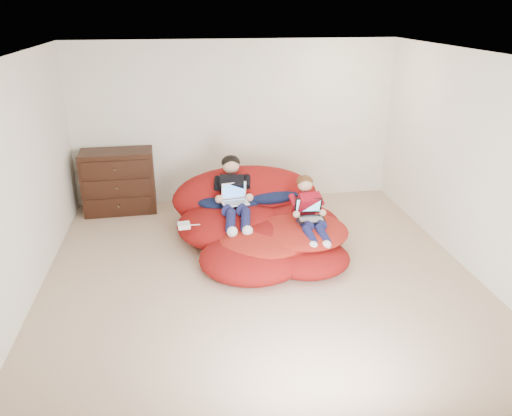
% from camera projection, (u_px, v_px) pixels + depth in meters
% --- Properties ---
extents(room_shell, '(5.10, 5.10, 2.77)m').
position_uv_depth(room_shell, '(259.00, 256.00, 5.87)').
color(room_shell, '#C7AA8E').
rests_on(room_shell, ground).
extents(dresser, '(1.08, 0.61, 0.95)m').
position_uv_depth(dresser, '(119.00, 181.00, 7.56)').
color(dresser, black).
rests_on(dresser, ground).
extents(beanbag_pile, '(2.26, 2.40, 0.94)m').
position_uv_depth(beanbag_pile, '(260.00, 223.00, 6.64)').
color(beanbag_pile, '#9C1211').
rests_on(beanbag_pile, ground).
extents(cream_pillow, '(0.39, 0.25, 0.25)m').
position_uv_depth(cream_pillow, '(220.00, 178.00, 7.25)').
color(cream_pillow, beige).
rests_on(cream_pillow, beanbag_pile).
extents(older_boy, '(0.39, 1.20, 0.73)m').
position_uv_depth(older_boy, '(234.00, 191.00, 6.58)').
color(older_boy, black).
rests_on(older_boy, beanbag_pile).
extents(younger_boy, '(0.34, 0.99, 0.64)m').
position_uv_depth(younger_boy, '(309.00, 208.00, 6.24)').
color(younger_boy, maroon).
rests_on(younger_boy, beanbag_pile).
extents(laptop_white, '(0.37, 0.33, 0.25)m').
position_uv_depth(laptop_white, '(235.00, 197.00, 6.50)').
color(laptop_white, white).
rests_on(laptop_white, older_boy).
extents(laptop_black, '(0.36, 0.35, 0.24)m').
position_uv_depth(laptop_black, '(310.00, 213.00, 6.21)').
color(laptop_black, black).
rests_on(laptop_black, younger_boy).
extents(power_adapter, '(0.16, 0.16, 0.06)m').
position_uv_depth(power_adapter, '(184.00, 225.00, 6.19)').
color(power_adapter, white).
rests_on(power_adapter, beanbag_pile).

